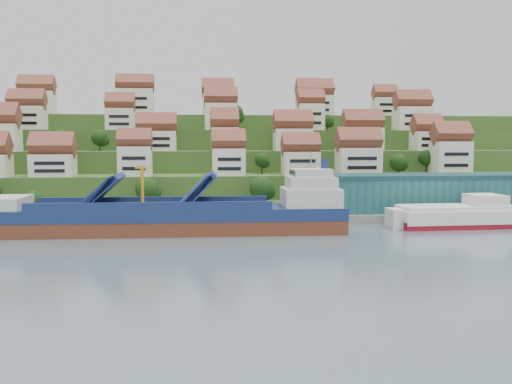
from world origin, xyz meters
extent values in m
plane|color=slate|center=(0.00, 0.00, 0.00)|extent=(300.00, 300.00, 0.00)
cube|color=gray|center=(20.00, 15.00, 1.10)|extent=(180.00, 14.00, 2.20)
cube|color=#2D4C1E|center=(0.00, 86.00, 2.00)|extent=(260.00, 128.00, 4.00)
cube|color=#2D4C1E|center=(0.00, 91.00, 5.50)|extent=(260.00, 118.00, 11.00)
cube|color=#2D4C1E|center=(0.00, 99.00, 9.00)|extent=(260.00, 102.00, 18.00)
cube|color=#2D4C1E|center=(0.00, 107.00, 12.50)|extent=(260.00, 86.00, 25.00)
cube|color=#2D4C1E|center=(0.00, 116.00, 15.50)|extent=(260.00, 68.00, 31.00)
cube|color=white|center=(-49.66, 38.17, 14.21)|extent=(12.03, 8.57, 6.41)
cube|color=white|center=(-25.95, 36.39, 15.33)|extent=(9.48, 7.03, 8.66)
cube|color=white|center=(1.38, 35.79, 15.02)|extent=(9.57, 7.62, 8.04)
cube|color=white|center=(23.65, 39.10, 14.47)|extent=(11.01, 7.73, 6.94)
cube|color=white|center=(41.53, 38.10, 15.07)|extent=(12.86, 8.26, 8.15)
cube|color=white|center=(71.37, 38.54, 16.05)|extent=(11.05, 8.31, 10.09)
cube|color=white|center=(-20.83, 55.82, 21.23)|extent=(12.41, 7.90, 6.46)
cube|color=white|center=(1.10, 52.87, 21.79)|extent=(8.67, 8.56, 7.58)
cube|color=white|center=(24.30, 56.92, 21.64)|extent=(12.45, 8.36, 7.28)
cube|color=white|center=(47.33, 53.67, 21.81)|extent=(12.73, 8.18, 7.63)
cube|color=white|center=(70.42, 55.41, 21.22)|extent=(9.38, 8.04, 6.44)
cube|color=white|center=(-65.02, 68.89, 28.96)|extent=(11.62, 7.86, 7.92)
cube|color=white|center=(-34.23, 70.43, 28.74)|extent=(9.57, 7.30, 7.47)
cube|color=white|center=(0.67, 68.87, 29.67)|extent=(11.11, 7.79, 9.35)
cube|color=white|center=(32.79, 69.03, 29.69)|extent=(9.02, 7.14, 9.38)
cube|color=white|center=(71.17, 70.75, 29.34)|extent=(12.61, 8.47, 8.67)
cube|color=white|center=(-66.72, 88.09, 35.28)|extent=(12.43, 8.03, 8.55)
cube|color=white|center=(-30.77, 87.85, 35.86)|extent=(13.53, 7.51, 9.72)
cube|color=white|center=(0.48, 88.46, 35.02)|extent=(11.84, 8.15, 8.03)
cube|color=white|center=(38.22, 88.27, 34.95)|extent=(13.89, 8.73, 7.90)
cube|color=white|center=(67.37, 90.66, 34.72)|extent=(9.18, 7.05, 7.45)
ellipsoid|color=#1C3E14|center=(10.16, 26.11, 7.92)|extent=(6.90, 6.90, 6.90)
ellipsoid|color=#1C3E14|center=(-21.72, 26.29, 7.86)|extent=(6.77, 6.77, 6.77)
ellipsoid|color=#1C3E14|center=(56.26, 43.11, 14.38)|extent=(5.56, 5.56, 5.56)
ellipsoid|color=#1C3E14|center=(65.41, 43.11, 15.86)|extent=(5.09, 5.09, 5.09)
ellipsoid|color=#1C3E14|center=(12.27, 43.66, 15.32)|extent=(4.47, 4.47, 4.47)
ellipsoid|color=#1C3E14|center=(44.09, 59.83, 23.66)|extent=(4.44, 4.44, 4.44)
ellipsoid|color=#1C3E14|center=(-51.82, 59.38, 22.46)|extent=(5.23, 5.23, 5.23)
ellipsoid|color=#1C3E14|center=(-39.48, 57.97, 22.34)|extent=(5.41, 5.41, 5.41)
ellipsoid|color=#1C3E14|center=(5.57, 73.21, 31.17)|extent=(6.73, 6.73, 6.73)
ellipsoid|color=#1C3E14|center=(34.06, 75.94, 30.48)|extent=(5.72, 5.72, 5.72)
ellipsoid|color=#1C3E14|center=(40.17, 73.97, 28.71)|extent=(4.68, 4.68, 4.68)
ellipsoid|color=#1C3E14|center=(-50.31, 19.00, 6.02)|extent=(5.11, 5.11, 5.11)
cube|color=#235D60|center=(52.00, 17.00, 7.20)|extent=(60.00, 15.00, 10.00)
cylinder|color=gray|center=(18.00, 10.00, 6.20)|extent=(0.16, 0.16, 8.00)
cube|color=maroon|center=(18.60, 10.00, 9.80)|extent=(1.20, 0.05, 0.80)
cube|color=white|center=(-54.00, 11.50, 2.10)|extent=(2.40, 2.20, 2.20)
cube|color=brown|center=(-16.25, -1.20, 1.00)|extent=(84.84, 15.15, 5.42)
cube|color=navy|center=(-16.25, -1.20, 4.66)|extent=(84.84, 15.28, 2.82)
cube|color=silver|center=(-52.00, -0.29, 7.37)|extent=(11.15, 12.63, 2.82)
cube|color=#262628|center=(-18.41, -1.15, 6.07)|extent=(54.45, 12.43, 0.33)
cube|color=navy|center=(-30.33, -0.85, 9.75)|extent=(8.42, 12.17, 7.49)
cube|color=navy|center=(-8.66, -1.40, 9.75)|extent=(8.01, 12.16, 7.92)
cylinder|color=gold|center=(-20.58, -1.09, 10.84)|extent=(0.78, 0.78, 9.75)
cube|color=silver|center=(18.43, -2.09, 8.13)|extent=(13.32, 12.68, 4.34)
cube|color=silver|center=(18.43, -2.09, 11.60)|extent=(11.12, 11.33, 2.71)
cube|color=silver|center=(18.43, -2.09, 13.87)|extent=(8.92, 9.97, 1.95)
cylinder|color=navy|center=(21.68, -2.17, 15.93)|extent=(1.78, 1.78, 2.38)
cube|color=maroon|center=(55.92, 1.02, 0.60)|extent=(30.19, 11.77, 2.59)
cube|color=white|center=(55.92, 1.02, 2.79)|extent=(30.19, 11.88, 3.19)
cube|color=white|center=(55.92, 1.02, 4.78)|extent=(28.67, 10.64, 1.20)
cube|color=white|center=(63.39, 1.22, 6.48)|extent=(8.21, 8.99, 2.99)
camera|label=1|loc=(-8.49, -133.09, 21.34)|focal=40.00mm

